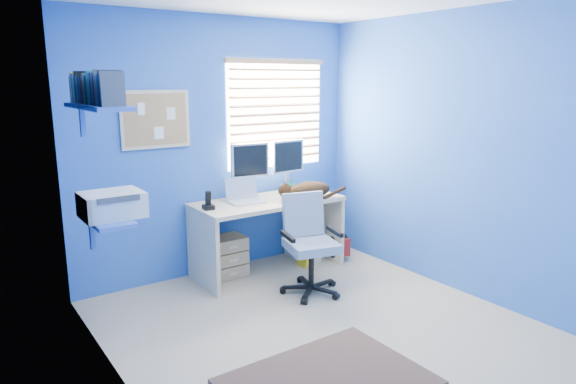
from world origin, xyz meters
TOP-DOWN VIEW (x-y plane):
  - floor at (0.00, 0.00)m, footprint 3.00×3.20m
  - wall_back at (0.00, 1.60)m, footprint 3.00×0.01m
  - wall_front at (0.00, -1.60)m, footprint 3.00×0.01m
  - wall_left at (-1.50, 0.00)m, footprint 0.01×3.20m
  - wall_right at (1.50, 0.00)m, footprint 0.01×3.20m
  - desk at (0.33, 1.26)m, footprint 1.48×0.65m
  - laptop at (0.10, 1.28)m, footprint 0.35×0.29m
  - monitor_left at (0.26, 1.50)m, footprint 0.41×0.16m
  - monitor_right at (0.73, 1.50)m, footprint 0.41×0.15m
  - phone at (-0.32, 1.25)m, footprint 0.10×0.12m
  - mug at (0.74, 1.45)m, footprint 0.10×0.09m
  - cd_spindle at (0.89, 1.40)m, footprint 0.13×0.13m
  - cat at (0.70, 1.06)m, footprint 0.53×0.39m
  - tower_pc at (0.83, 1.35)m, footprint 0.21×0.45m
  - drawer_boxes at (-0.08, 1.37)m, footprint 0.35×0.28m
  - yellow_book at (0.69, 1.15)m, footprint 0.03×0.17m
  - backpack at (1.12, 1.09)m, footprint 0.31×0.27m
  - office_chair at (0.36, 0.61)m, footprint 0.63×0.63m
  - window_blinds at (0.65, 1.57)m, footprint 1.15×0.05m
  - corkboard at (-0.65, 1.58)m, footprint 0.64×0.02m
  - wall_shelves at (-1.35, 0.75)m, footprint 0.42×0.90m

SIDE VIEW (x-z plane):
  - floor at x=0.00m, z-range 0.00..0.00m
  - yellow_book at x=0.69m, z-range 0.00..0.24m
  - backpack at x=1.12m, z-range 0.00..0.32m
  - drawer_boxes at x=-0.08m, z-range 0.00..0.41m
  - tower_pc at x=0.83m, z-range 0.00..0.45m
  - office_chair at x=0.36m, z-range -0.11..0.78m
  - desk at x=0.33m, z-range 0.00..0.74m
  - cd_spindle at x=0.89m, z-range 0.74..0.81m
  - mug at x=0.74m, z-range 0.74..0.84m
  - phone at x=-0.32m, z-range 0.74..0.91m
  - cat at x=0.70m, z-range 0.74..0.91m
  - laptop at x=0.10m, z-range 0.74..0.96m
  - monitor_left at x=0.26m, z-range 0.74..1.28m
  - monitor_right at x=0.73m, z-range 0.74..1.28m
  - wall_back at x=0.00m, z-range 0.00..2.50m
  - wall_front at x=0.00m, z-range 0.00..2.50m
  - wall_left at x=-1.50m, z-range 0.00..2.50m
  - wall_right at x=1.50m, z-range 0.00..2.50m
  - wall_shelves at x=-1.35m, z-range 0.91..1.96m
  - corkboard at x=-0.65m, z-range 1.29..1.81m
  - window_blinds at x=0.65m, z-range 1.00..2.10m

